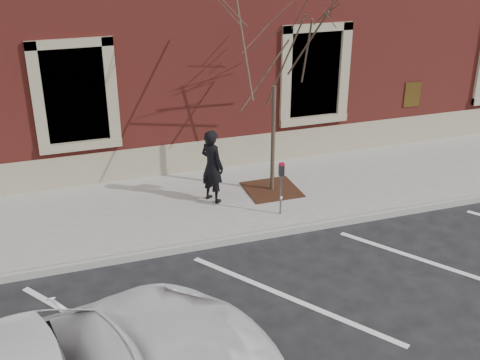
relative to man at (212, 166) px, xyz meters
name	(u,v)px	position (x,y,z in m)	size (l,w,h in m)	color
ground	(249,239)	(0.29, -1.72, -1.00)	(120.00, 120.00, 0.00)	#28282B
sidewalk_near	(224,201)	(0.29, 0.03, -0.93)	(40.00, 3.50, 0.15)	#B7B2AB
curb_near	(250,237)	(0.29, -1.77, -0.93)	(40.00, 0.12, 0.15)	#9E9E99
parking_stripes	(290,298)	(0.29, -3.92, -1.00)	(28.00, 4.40, 0.01)	silver
man	(212,166)	(0.00, 0.00, 0.00)	(0.62, 0.41, 1.70)	black
parking_meter	(281,179)	(1.22, -1.13, 0.00)	(0.11, 0.09, 1.22)	#595B60
tree_grate	(272,189)	(1.49, 0.07, -0.84)	(1.22, 1.22, 0.03)	#3F1D14
sapling	(275,55)	(1.49, 0.07, 2.40)	(2.79, 2.79, 4.65)	#3E3225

